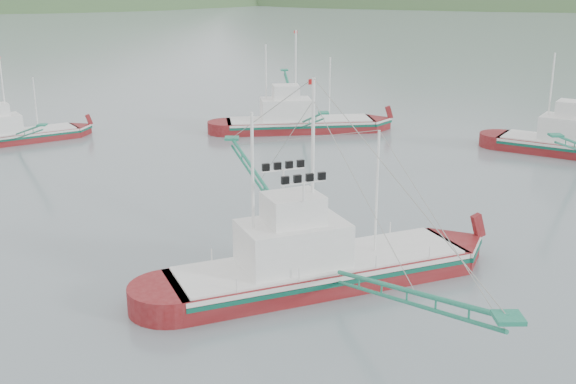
{
  "coord_description": "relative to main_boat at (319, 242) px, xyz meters",
  "views": [
    {
      "loc": [
        -0.77,
        -36.27,
        16.22
      ],
      "look_at": [
        0.0,
        6.0,
        3.2
      ],
      "focal_mm": 45.0,
      "sensor_mm": 36.0,
      "label": 1
    }
  ],
  "objects": [
    {
      "name": "bg_boat_far",
      "position": [
        0.14,
        38.65,
        -0.79
      ],
      "size": [
        15.7,
        27.73,
        11.26
      ],
      "rotation": [
        0.0,
        0.0,
        0.11
      ],
      "color": "maroon",
      "rests_on": "ground"
    },
    {
      "name": "bg_boat_left",
      "position": [
        -28.12,
        33.88,
        -0.5
      ],
      "size": [
        15.68,
        20.5,
        9.12
      ],
      "rotation": [
        0.0,
        0.0,
        0.57
      ],
      "color": "maroon",
      "rests_on": "ground"
    },
    {
      "name": "ground",
      "position": [
        -1.52,
        0.51,
        -2.43
      ],
      "size": [
        1200.0,
        1200.0,
        0.0
      ],
      "primitive_type": "plane",
      "color": "slate",
      "rests_on": "ground"
    },
    {
      "name": "main_boat",
      "position": [
        0.0,
        0.0,
        0.0
      ],
      "size": [
        16.84,
        28.49,
        12.01
      ],
      "rotation": [
        0.0,
        0.0,
        0.38
      ],
      "color": "maroon",
      "rests_on": "ground"
    }
  ]
}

